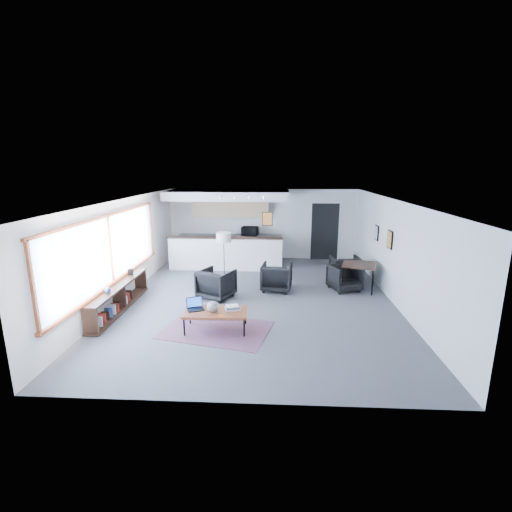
{
  "coord_description": "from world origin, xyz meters",
  "views": [
    {
      "loc": [
        0.46,
        -9.3,
        3.42
      ],
      "look_at": [
        -0.05,
        0.4,
        1.06
      ],
      "focal_mm": 26.0,
      "sensor_mm": 36.0,
      "label": 1
    }
  ],
  "objects_px": {
    "laptop": "(195,306)",
    "microwave": "(250,230)",
    "coffee_table": "(216,312)",
    "dining_chair_far": "(345,270)",
    "armchair_left": "(216,282)",
    "book_stack": "(232,308)",
    "dining_table": "(359,266)",
    "armchair_right": "(277,276)",
    "dining_chair_near": "(345,279)",
    "floor_lamp": "(224,239)",
    "ceramic_pot": "(212,307)"
  },
  "relations": [
    {
      "from": "laptop",
      "to": "microwave",
      "type": "distance_m",
      "value": 6.14
    },
    {
      "from": "coffee_table",
      "to": "dining_chair_far",
      "type": "bearing_deg",
      "value": 45.57
    },
    {
      "from": "coffee_table",
      "to": "laptop",
      "type": "height_order",
      "value": "laptop"
    },
    {
      "from": "armchair_left",
      "to": "book_stack",
      "type": "bearing_deg",
      "value": 133.42
    },
    {
      "from": "microwave",
      "to": "dining_table",
      "type": "bearing_deg",
      "value": -35.9
    },
    {
      "from": "armchair_left",
      "to": "armchair_right",
      "type": "distance_m",
      "value": 1.74
    },
    {
      "from": "armchair_right",
      "to": "dining_chair_near",
      "type": "relative_size",
      "value": 1.23
    },
    {
      "from": "dining_chair_far",
      "to": "floor_lamp",
      "type": "bearing_deg",
      "value": -1.09
    },
    {
      "from": "laptop",
      "to": "dining_table",
      "type": "height_order",
      "value": "dining_table"
    },
    {
      "from": "laptop",
      "to": "dining_chair_near",
      "type": "bearing_deg",
      "value": 12.39
    },
    {
      "from": "ceramic_pot",
      "to": "book_stack",
      "type": "bearing_deg",
      "value": 21.34
    },
    {
      "from": "ceramic_pot",
      "to": "armchair_left",
      "type": "xyz_separation_m",
      "value": [
        -0.25,
        2.08,
        -0.13
      ]
    },
    {
      "from": "armchair_left",
      "to": "dining_table",
      "type": "distance_m",
      "value": 4.02
    },
    {
      "from": "dining_table",
      "to": "laptop",
      "type": "bearing_deg",
      "value": -145.54
    },
    {
      "from": "dining_table",
      "to": "dining_chair_far",
      "type": "distance_m",
      "value": 0.86
    },
    {
      "from": "laptop",
      "to": "microwave",
      "type": "bearing_deg",
      "value": 58.83
    },
    {
      "from": "dining_table",
      "to": "dining_chair_far",
      "type": "height_order",
      "value": "dining_table"
    },
    {
      "from": "armchair_right",
      "to": "dining_chair_near",
      "type": "bearing_deg",
      "value": -169.89
    },
    {
      "from": "dining_table",
      "to": "book_stack",
      "type": "bearing_deg",
      "value": -139.48
    },
    {
      "from": "armchair_right",
      "to": "dining_chair_near",
      "type": "height_order",
      "value": "armchair_right"
    },
    {
      "from": "armchair_left",
      "to": "ceramic_pot",
      "type": "bearing_deg",
      "value": 121.53
    },
    {
      "from": "dining_table",
      "to": "armchair_right",
      "type": "bearing_deg",
      "value": -175.58
    },
    {
      "from": "coffee_table",
      "to": "book_stack",
      "type": "relative_size",
      "value": 3.68
    },
    {
      "from": "book_stack",
      "to": "armchair_right",
      "type": "xyz_separation_m",
      "value": [
        0.95,
        2.61,
        -0.06
      ]
    },
    {
      "from": "floor_lamp",
      "to": "dining_table",
      "type": "bearing_deg",
      "value": -6.46
    },
    {
      "from": "book_stack",
      "to": "armchair_left",
      "type": "height_order",
      "value": "armchair_left"
    },
    {
      "from": "book_stack",
      "to": "coffee_table",
      "type": "bearing_deg",
      "value": -163.35
    },
    {
      "from": "armchair_right",
      "to": "floor_lamp",
      "type": "bearing_deg",
      "value": -14.06
    },
    {
      "from": "armchair_right",
      "to": "microwave",
      "type": "bearing_deg",
      "value": -66.5
    },
    {
      "from": "floor_lamp",
      "to": "dining_chair_far",
      "type": "height_order",
      "value": "floor_lamp"
    },
    {
      "from": "ceramic_pot",
      "to": "armchair_right",
      "type": "height_order",
      "value": "armchair_right"
    },
    {
      "from": "armchair_right",
      "to": "armchair_left",
      "type": "bearing_deg",
      "value": 30.73
    },
    {
      "from": "armchair_right",
      "to": "dining_chair_far",
      "type": "xyz_separation_m",
      "value": [
        2.08,
        0.94,
        -0.06
      ]
    },
    {
      "from": "armchair_left",
      "to": "dining_chair_near",
      "type": "relative_size",
      "value": 1.23
    },
    {
      "from": "book_stack",
      "to": "dining_chair_near",
      "type": "relative_size",
      "value": 0.54
    },
    {
      "from": "book_stack",
      "to": "floor_lamp",
      "type": "xyz_separation_m",
      "value": [
        -0.62,
        3.23,
        0.85
      ]
    },
    {
      "from": "dining_chair_far",
      "to": "ceramic_pot",
      "type": "bearing_deg",
      "value": 41.11
    },
    {
      "from": "floor_lamp",
      "to": "microwave",
      "type": "distance_m",
      "value": 2.89
    },
    {
      "from": "dining_chair_near",
      "to": "coffee_table",
      "type": "bearing_deg",
      "value": -157.76
    },
    {
      "from": "armchair_left",
      "to": "dining_chair_far",
      "type": "distance_m",
      "value": 4.03
    },
    {
      "from": "armchair_left",
      "to": "dining_chair_far",
      "type": "relative_size",
      "value": 1.16
    },
    {
      "from": "dining_table",
      "to": "microwave",
      "type": "height_order",
      "value": "microwave"
    },
    {
      "from": "armchair_right",
      "to": "floor_lamp",
      "type": "height_order",
      "value": "floor_lamp"
    },
    {
      "from": "coffee_table",
      "to": "dining_chair_near",
      "type": "relative_size",
      "value": 1.98
    },
    {
      "from": "armchair_left",
      "to": "armchair_right",
      "type": "height_order",
      "value": "armchair_left"
    },
    {
      "from": "coffee_table",
      "to": "microwave",
      "type": "bearing_deg",
      "value": 85.47
    },
    {
      "from": "dining_chair_near",
      "to": "dining_chair_far",
      "type": "bearing_deg",
      "value": 60.27
    },
    {
      "from": "floor_lamp",
      "to": "microwave",
      "type": "bearing_deg",
      "value": 78.45
    },
    {
      "from": "microwave",
      "to": "book_stack",
      "type": "bearing_deg",
      "value": -80.86
    },
    {
      "from": "ceramic_pot",
      "to": "microwave",
      "type": "height_order",
      "value": "microwave"
    }
  ]
}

